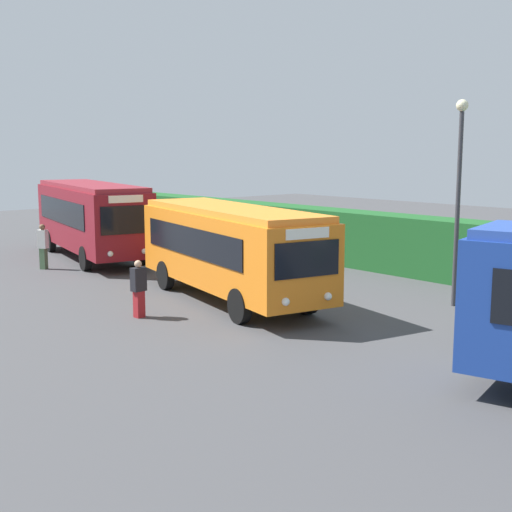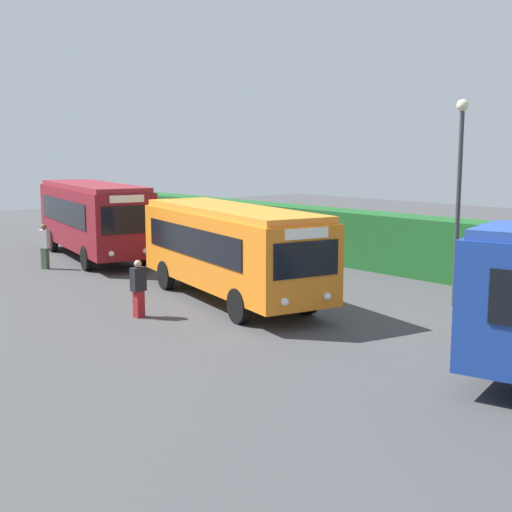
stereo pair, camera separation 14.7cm
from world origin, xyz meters
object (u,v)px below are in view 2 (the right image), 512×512
(bus_orange, at_px, (230,247))
(person_center, at_px, (138,287))
(bus_maroon, at_px, (93,216))
(person_right, at_px, (296,270))
(lamppost, at_px, (459,181))
(person_left, at_px, (45,245))

(bus_orange, xyz_separation_m, person_center, (-0.02, -3.39, -0.87))
(bus_orange, bearing_deg, bus_maroon, -172.78)
(bus_maroon, height_order, person_right, bus_maroon)
(bus_maroon, bearing_deg, lamppost, 25.71)
(bus_orange, relative_size, lamppost, 1.45)
(person_center, bearing_deg, person_left, -13.45)
(person_left, bearing_deg, person_right, -101.57)
(bus_orange, relative_size, person_center, 5.43)
(person_right, bearing_deg, bus_orange, 117.70)
(bus_maroon, relative_size, person_left, 5.38)
(person_left, distance_m, person_center, 9.68)
(person_right, height_order, lamppost, lamppost)
(person_right, relative_size, lamppost, 0.26)
(bus_maroon, height_order, lamppost, lamppost)
(bus_orange, bearing_deg, lamppost, 54.46)
(bus_maroon, distance_m, person_center, 11.61)
(lamppost, bearing_deg, person_center, -122.35)
(person_right, bearing_deg, person_center, 129.20)
(bus_orange, xyz_separation_m, person_right, (0.77, 2.16, -0.89))
(person_left, xyz_separation_m, lamppost, (14.75, 6.76, 2.89))
(person_left, height_order, person_right, person_left)
(bus_maroon, xyz_separation_m, lamppost, (15.93, 3.94, 1.96))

